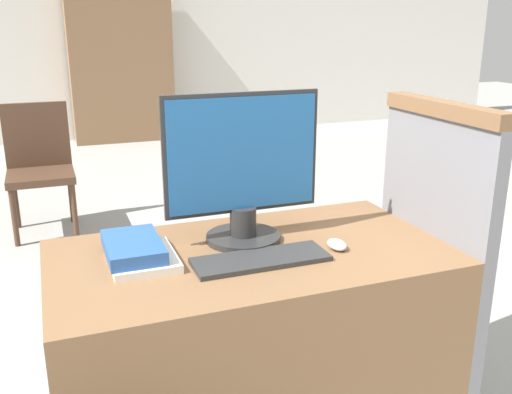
{
  "coord_description": "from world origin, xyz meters",
  "views": [
    {
      "loc": [
        -0.58,
        -1.24,
        1.44
      ],
      "look_at": [
        0.0,
        0.31,
        0.93
      ],
      "focal_mm": 40.0,
      "sensor_mm": 36.0,
      "label": 1
    }
  ],
  "objects": [
    {
      "name": "book_stack",
      "position": [
        -0.35,
        0.38,
        0.77
      ],
      "size": [
        0.2,
        0.27,
        0.07
      ],
      "color": "silver",
      "rests_on": "desk"
    },
    {
      "name": "mouse",
      "position": [
        0.27,
        0.26,
        0.75
      ],
      "size": [
        0.05,
        0.08,
        0.03
      ],
      "color": "silver",
      "rests_on": "desk"
    },
    {
      "name": "wall_back",
      "position": [
        0.0,
        6.16,
        1.4
      ],
      "size": [
        12.0,
        0.06,
        2.8
      ],
      "color": "silver",
      "rests_on": "ground_plane"
    },
    {
      "name": "keyboard",
      "position": [
        -0.0,
        0.25,
        0.74
      ],
      "size": [
        0.42,
        0.15,
        0.02
      ],
      "color": "#2D2D2D",
      "rests_on": "desk"
    },
    {
      "name": "carrel_divider",
      "position": [
        0.66,
        0.28,
        0.6
      ],
      "size": [
        0.07,
        0.57,
        1.19
      ],
      "color": "slate",
      "rests_on": "ground_plane"
    },
    {
      "name": "far_chair",
      "position": [
        -0.63,
        2.9,
        0.5
      ],
      "size": [
        0.44,
        0.44,
        0.89
      ],
      "rotation": [
        0.0,
        0.0,
        -0.3
      ],
      "color": "#4C3323",
      "rests_on": "ground_plane"
    },
    {
      "name": "desk",
      "position": [
        0.0,
        0.34,
        0.37
      ],
      "size": [
        1.26,
        0.68,
        0.73
      ],
      "color": "brown",
      "rests_on": "ground_plane"
    },
    {
      "name": "monitor",
      "position": [
        0.01,
        0.44,
        0.97
      ],
      "size": [
        0.52,
        0.25,
        0.49
      ],
      "color": "#282828",
      "rests_on": "desk"
    },
    {
      "name": "bookshelf_far",
      "position": [
        0.38,
        5.92,
        0.94
      ],
      "size": [
        1.21,
        0.32,
        1.88
      ],
      "color": "#846042",
      "rests_on": "ground_plane"
    }
  ]
}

